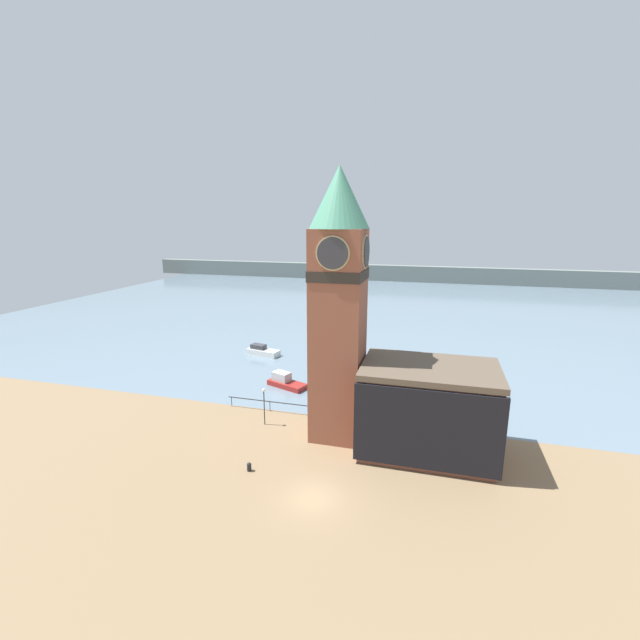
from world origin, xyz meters
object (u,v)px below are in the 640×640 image
(boat_far, at_px, (263,351))
(clock_tower, at_px, (339,301))
(pier_building, at_px, (428,409))
(lamp_post, at_px, (264,399))
(mooring_bollard_near, at_px, (249,466))
(boat_near, at_px, (285,382))

(boat_far, bearing_deg, clock_tower, -39.75)
(pier_building, bearing_deg, lamp_post, 176.93)
(boat_far, relative_size, mooring_bollard_near, 7.14)
(clock_tower, bearing_deg, boat_near, 131.31)
(pier_building, bearing_deg, boat_far, 138.64)
(pier_building, bearing_deg, mooring_bollard_near, -152.96)
(clock_tower, distance_m, boat_near, 17.79)
(lamp_post, bearing_deg, clock_tower, -0.64)
(pier_building, bearing_deg, boat_near, 147.60)
(pier_building, height_order, mooring_bollard_near, pier_building)
(boat_near, bearing_deg, lamp_post, -61.08)
(clock_tower, bearing_deg, lamp_post, 179.36)
(boat_near, relative_size, mooring_bollard_near, 7.24)
(boat_far, bearing_deg, mooring_bollard_near, -57.19)
(boat_near, bearing_deg, clock_tower, -27.74)
(clock_tower, bearing_deg, boat_far, 128.09)
(clock_tower, relative_size, mooring_bollard_near, 33.26)
(pier_building, relative_size, mooring_bollard_near, 15.83)
(clock_tower, relative_size, boat_near, 4.59)
(clock_tower, bearing_deg, pier_building, -5.27)
(pier_building, relative_size, boat_near, 2.19)
(boat_near, bearing_deg, pier_building, -11.44)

